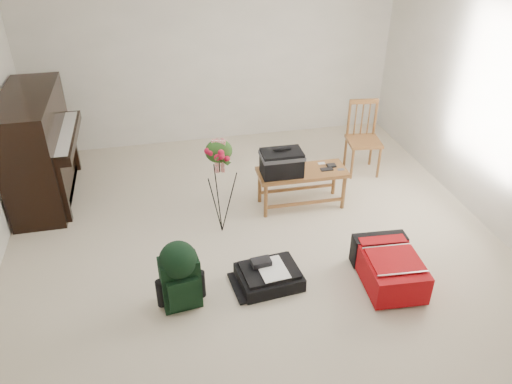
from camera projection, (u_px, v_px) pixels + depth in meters
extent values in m
cube|color=beige|center=(259.00, 252.00, 5.01)|extent=(5.00, 5.50, 0.01)
cube|color=beige|center=(214.00, 52.00, 6.64)|extent=(5.00, 0.04, 2.50)
cube|color=beige|center=(512.00, 115.00, 4.82)|extent=(0.04, 5.50, 2.50)
cube|color=black|center=(37.00, 148.00, 5.61)|extent=(0.55, 1.50, 1.25)
cube|color=black|center=(63.00, 137.00, 5.61)|extent=(0.28, 1.30, 0.10)
cube|color=white|center=(63.00, 133.00, 5.58)|extent=(0.22, 1.20, 0.02)
cube|color=black|center=(53.00, 191.00, 5.92)|extent=(0.45, 1.30, 0.10)
cube|color=brown|center=(302.00, 172.00, 5.54)|extent=(1.00, 0.41, 0.04)
cylinder|color=brown|center=(266.00, 201.00, 5.44)|extent=(0.04, 0.04, 0.41)
cylinder|color=brown|center=(260.00, 187.00, 5.71)|extent=(0.04, 0.04, 0.41)
cylinder|color=brown|center=(343.00, 192.00, 5.61)|extent=(0.04, 0.04, 0.41)
cylinder|color=brown|center=(334.00, 178.00, 5.87)|extent=(0.04, 0.04, 0.41)
cube|color=brown|center=(364.00, 141.00, 6.21)|extent=(0.44, 0.44, 0.04)
cylinder|color=brown|center=(354.00, 165.00, 6.16)|extent=(0.03, 0.03, 0.41)
cylinder|color=brown|center=(344.00, 153.00, 6.44)|extent=(0.03, 0.03, 0.41)
cylinder|color=brown|center=(380.00, 162.00, 6.22)|extent=(0.03, 0.03, 0.41)
cylinder|color=brown|center=(369.00, 150.00, 6.50)|extent=(0.03, 0.03, 0.41)
cube|color=brown|center=(363.00, 101.00, 6.11)|extent=(0.36, 0.08, 0.06)
cylinder|color=brown|center=(348.00, 120.00, 6.20)|extent=(0.03, 0.03, 0.49)
cylinder|color=brown|center=(373.00, 117.00, 6.26)|extent=(0.03, 0.03, 0.49)
cube|color=#A50B07|center=(389.00, 268.00, 4.56)|extent=(0.54, 0.76, 0.28)
cube|color=black|center=(376.00, 249.00, 4.79)|extent=(0.52, 0.20, 0.30)
cube|color=#A50B07|center=(394.00, 259.00, 4.44)|extent=(0.47, 0.45, 0.02)
cube|color=silver|center=(405.00, 273.00, 4.26)|extent=(0.46, 0.05, 0.01)
cube|color=black|center=(269.00, 277.00, 4.60)|extent=(0.60, 0.50, 0.13)
cube|color=black|center=(269.00, 270.00, 4.55)|extent=(0.53, 0.43, 0.03)
cube|color=white|center=(272.00, 269.00, 4.52)|extent=(0.28, 0.36, 0.01)
cube|color=black|center=(262.00, 262.00, 4.57)|extent=(0.19, 0.13, 0.06)
cube|color=black|center=(180.00, 282.00, 4.27)|extent=(0.35, 0.24, 0.50)
cube|color=black|center=(182.00, 294.00, 4.18)|extent=(0.27, 0.09, 0.29)
sphere|color=black|center=(178.00, 260.00, 4.14)|extent=(0.32, 0.32, 0.32)
cube|color=black|center=(171.00, 276.00, 4.35)|extent=(0.05, 0.04, 0.44)
cube|color=black|center=(188.00, 273.00, 4.38)|extent=(0.05, 0.04, 0.44)
cylinder|color=black|center=(219.00, 159.00, 4.88)|extent=(0.01, 0.01, 0.29)
ellipsoid|color=#234A17|center=(219.00, 151.00, 4.84)|extent=(0.27, 0.19, 0.25)
cube|color=red|center=(219.00, 144.00, 4.77)|extent=(0.14, 0.08, 0.08)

